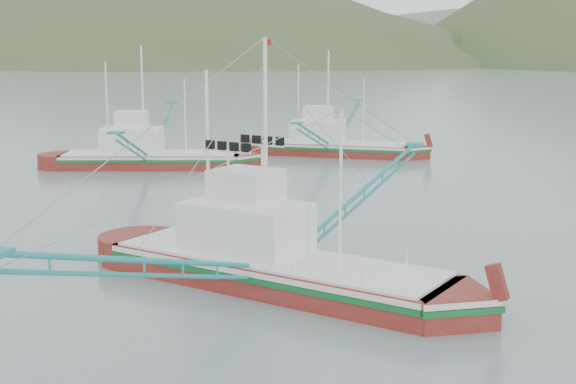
# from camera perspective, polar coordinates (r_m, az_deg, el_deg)

# --- Properties ---
(ground) EXTENTS (1200.00, 1200.00, 0.00)m
(ground) POSITION_cam_1_polar(r_m,az_deg,el_deg) (39.33, -2.54, -6.14)
(ground) COLOR slate
(ground) RESTS_ON ground
(main_boat) EXTENTS (17.59, 30.10, 12.47)m
(main_boat) POSITION_cam_1_polar(r_m,az_deg,el_deg) (37.42, -1.08, -3.22)
(main_boat) COLOR maroon
(main_boat) RESTS_ON ground
(bg_boat_left) EXTENTS (16.74, 28.59, 11.87)m
(bg_boat_left) POSITION_cam_1_polar(r_m,az_deg,el_deg) (74.02, -9.89, 3.45)
(bg_boat_left) COLOR maroon
(bg_boat_left) RESTS_ON ground
(bg_boat_far) EXTENTS (15.52, 28.01, 11.33)m
(bg_boat_far) POSITION_cam_1_polar(r_m,az_deg,el_deg) (81.27, 3.04, 3.72)
(bg_boat_far) COLOR maroon
(bg_boat_far) RESTS_ON ground
(headland_left) EXTENTS (448.00, 308.00, 210.00)m
(headland_left) POSITION_cam_1_polar(r_m,az_deg,el_deg) (440.02, -9.29, 9.06)
(headland_left) COLOR #374A26
(headland_left) RESTS_ON ground
(ridge_distant) EXTENTS (960.00, 400.00, 240.00)m
(ridge_distant) POSITION_cam_1_polar(r_m,az_deg,el_deg) (595.87, 18.69, 9.03)
(ridge_distant) COLOR slate
(ridge_distant) RESTS_ON ground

